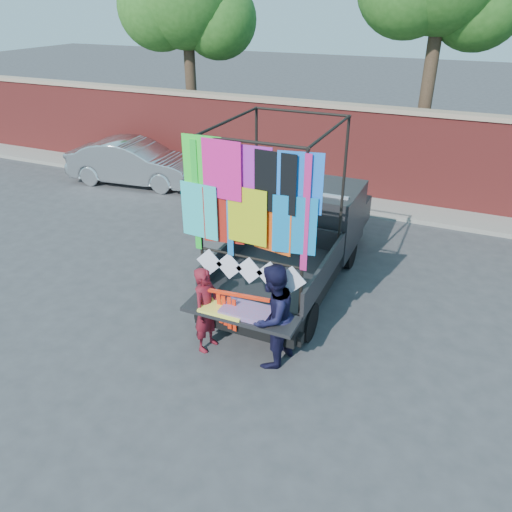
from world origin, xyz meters
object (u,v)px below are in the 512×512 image
at_px(pickup_truck, 304,235).
at_px(sedan, 134,162).
at_px(man, 272,316).
at_px(woman, 206,309).

xyz_separation_m(pickup_truck, sedan, (-6.62, 3.28, -0.20)).
height_order(pickup_truck, man, pickup_truck).
xyz_separation_m(sedan, woman, (6.01, -6.33, 0.07)).
relative_size(pickup_truck, woman, 3.70).
bearing_deg(sedan, pickup_truck, -123.39).
height_order(sedan, woman, woman).
bearing_deg(man, pickup_truck, -158.18).
bearing_deg(woman, sedan, 50.37).
distance_m(pickup_truck, man, 3.02).
relative_size(woman, man, 0.86).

